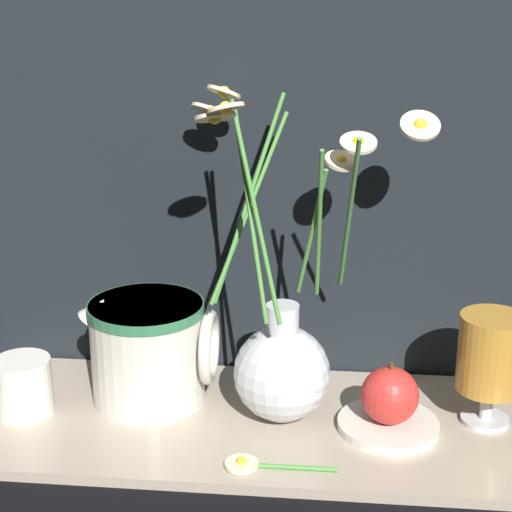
{
  "coord_description": "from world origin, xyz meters",
  "views": [
    {
      "loc": [
        0.1,
        -0.87,
        0.51
      ],
      "look_at": [
        0.01,
        0.0,
        0.21
      ],
      "focal_mm": 60.0,
      "sensor_mm": 36.0,
      "label": 1
    }
  ],
  "objects_px": {
    "vase_with_flowers": "(282,358)",
    "orange_fruit": "(390,395)",
    "yellow_mug": "(21,386)",
    "ceramic_pitcher": "(149,347)",
    "tea_glass": "(491,356)"
  },
  "relations": [
    {
      "from": "ceramic_pitcher",
      "to": "tea_glass",
      "type": "bearing_deg",
      "value": -2.22
    },
    {
      "from": "ceramic_pitcher",
      "to": "yellow_mug",
      "type": "bearing_deg",
      "value": -162.27
    },
    {
      "from": "yellow_mug",
      "to": "tea_glass",
      "type": "distance_m",
      "value": 0.54
    },
    {
      "from": "vase_with_flowers",
      "to": "tea_glass",
      "type": "bearing_deg",
      "value": 2.53
    },
    {
      "from": "yellow_mug",
      "to": "ceramic_pitcher",
      "type": "bearing_deg",
      "value": 17.73
    },
    {
      "from": "vase_with_flowers",
      "to": "orange_fruit",
      "type": "relative_size",
      "value": 5.12
    },
    {
      "from": "vase_with_flowers",
      "to": "orange_fruit",
      "type": "height_order",
      "value": "vase_with_flowers"
    },
    {
      "from": "ceramic_pitcher",
      "to": "orange_fruit",
      "type": "distance_m",
      "value": 0.29
    },
    {
      "from": "vase_with_flowers",
      "to": "yellow_mug",
      "type": "xyz_separation_m",
      "value": [
        -0.3,
        -0.02,
        -0.04
      ]
    },
    {
      "from": "ceramic_pitcher",
      "to": "orange_fruit",
      "type": "bearing_deg",
      "value": -8.56
    },
    {
      "from": "vase_with_flowers",
      "to": "yellow_mug",
      "type": "distance_m",
      "value": 0.31
    },
    {
      "from": "tea_glass",
      "to": "orange_fruit",
      "type": "relative_size",
      "value": 1.8
    },
    {
      "from": "yellow_mug",
      "to": "ceramic_pitcher",
      "type": "relative_size",
      "value": 0.47
    },
    {
      "from": "vase_with_flowers",
      "to": "yellow_mug",
      "type": "height_order",
      "value": "vase_with_flowers"
    },
    {
      "from": "ceramic_pitcher",
      "to": "tea_glass",
      "type": "distance_m",
      "value": 0.39
    }
  ]
}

